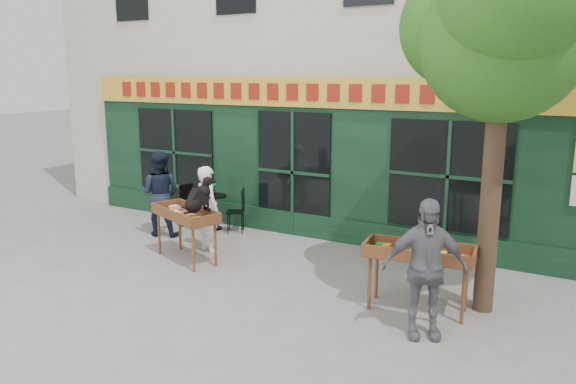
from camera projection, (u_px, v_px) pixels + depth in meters
name	position (u px, v px, depth m)	size (l,w,h in m)	color
ground	(229.00, 266.00, 10.01)	(80.00, 80.00, 0.00)	slate
building	(365.00, 8.00, 14.04)	(14.00, 7.26, 10.00)	beige
street_tree	(508.00, 15.00, 7.34)	(3.05, 2.90, 5.60)	#382619
book_cart_center	(185.00, 217.00, 10.16)	(1.62, 1.12, 0.99)	brown
dog	(198.00, 194.00, 9.85)	(0.34, 0.60, 0.60)	black
woman	(208.00, 209.00, 10.71)	(0.61, 0.40, 1.66)	white
book_cart_right	(419.00, 256.00, 7.96)	(1.57, 0.81, 0.99)	brown
man_right	(425.00, 268.00, 7.16)	(1.08, 0.45, 1.84)	slate
bistro_table	(213.00, 205.00, 12.27)	(0.60, 0.60, 0.76)	black
bistro_chair_left	(189.00, 202.00, 12.52)	(0.45, 0.45, 0.95)	black
bistro_chair_right	(239.00, 207.00, 12.04)	(0.49, 0.49, 0.95)	black
potted_plant	(213.00, 188.00, 12.20)	(0.16, 0.11, 0.31)	gray
man_left	(160.00, 193.00, 11.78)	(0.87, 0.68, 1.80)	black
chalkboard	(179.00, 202.00, 13.27)	(0.59, 0.29, 0.79)	black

